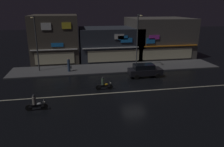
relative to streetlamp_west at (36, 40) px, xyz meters
name	(u,v)px	position (x,y,z in m)	size (l,w,h in m)	color
ground_plane	(134,91)	(11.10, -9.33, -4.52)	(140.00, 140.00, 0.00)	black
lane_divider_stripe	(134,91)	(11.10, -9.33, -4.51)	(28.76, 0.16, 0.01)	beige
sidewalk_far	(117,68)	(11.10, -0.02, -4.45)	(30.28, 5.06, 0.14)	#4C4C4F
storefront_left_block	(110,44)	(11.10, 6.01, -1.83)	(10.29, 7.17, 5.37)	#2D333D
storefront_center_block	(55,38)	(2.02, 6.60, -0.78)	(7.26, 8.33, 7.48)	#4C443A
storefront_right_block	(158,37)	(20.18, 7.04, -1.10)	(10.72, 9.22, 6.83)	#56514C
streetlamp_west	(36,40)	(0.00, 0.00, 0.00)	(0.44, 1.64, 7.46)	#47494C
streetlamp_mid	(138,37)	(14.01, -0.44, 0.08)	(0.44, 1.64, 7.61)	#47494C
pedestrian_on_sidewalk	(69,65)	(4.12, -0.90, -3.50)	(0.38, 0.38, 1.89)	#334766
parked_car_near_kerb	(145,70)	(13.83, -4.62, -3.65)	(4.30, 1.98, 1.67)	black
motorcycle_lead	(36,104)	(1.38, -12.05, -3.88)	(1.90, 0.60, 1.52)	black
motorcycle_following	(104,84)	(7.93, -8.28, -3.88)	(1.90, 0.60, 1.52)	black
traffic_cone	(156,71)	(15.92, -3.43, -4.24)	(0.36, 0.36, 0.55)	orange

